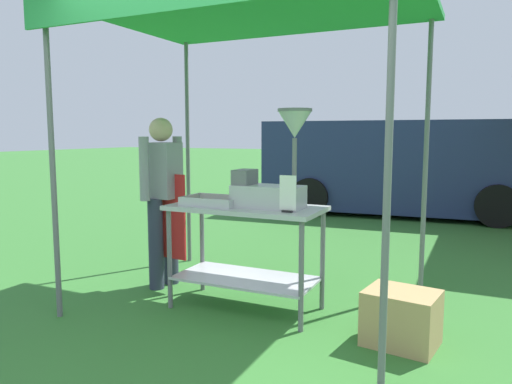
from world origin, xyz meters
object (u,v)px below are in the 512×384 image
Objects in this scene: donut_tray at (212,202)px; van_navy at (402,166)px; donut_cart at (246,234)px; stall_canopy at (251,16)px; vendor at (163,193)px; donut_fryer at (274,173)px; menu_sign at (288,196)px; supply_crate at (401,318)px.

van_navy is (0.67, 5.78, -0.02)m from donut_tray.
donut_cart is at bearing -93.95° from van_navy.
stall_canopy is 0.55× the size of van_navy.
vendor is (-0.98, 0.21, 0.27)m from donut_cart.
stall_canopy is 5.79× the size of donut_tray.
donut_cart is at bearing 12.58° from donut_tray.
donut_tray is 0.60m from donut_fryer.
menu_sign is at bearing -14.47° from vendor.
stall_canopy is 9.87× the size of menu_sign.
stall_canopy is 1.71× the size of vendor.
van_navy is at bearing 85.99° from stall_canopy.
donut_tray is 1.72m from supply_crate.
donut_cart is 1.38m from supply_crate.
vendor is at bearing 169.91° from donut_fryer.
van_navy is (0.13, 5.72, -0.28)m from donut_fryer.
donut_tray reaches higher than donut_cart.
van_navy reaches higher than menu_sign.
donut_cart is (0.00, -0.10, -1.77)m from stall_canopy.
menu_sign is at bearing -89.63° from van_navy.
supply_crate is at bearing -9.51° from vendor.
stall_canopy is 2.17× the size of donut_cart.
van_navy reaches higher than supply_crate.
van_navy is (0.39, 5.71, 0.24)m from donut_cart.
donut_cart reaches higher than supply_crate.
menu_sign is at bearing -40.07° from donut_fryer.
donut_tray is 0.30× the size of vendor.
van_navy is at bearing 88.67° from donut_fryer.
donut_tray is at bearing -96.65° from van_navy.
vendor reaches higher than menu_sign.
stall_canopy reaches higher than vendor.
stall_canopy reaches higher than supply_crate.
menu_sign is at bearing -19.74° from donut_cart.
donut_fryer is (0.54, 0.05, 0.26)m from donut_tray.
donut_tray is at bearing 176.05° from supply_crate.
menu_sign reaches higher than supply_crate.
donut_tray is 0.72m from menu_sign.
supply_crate is at bearing -11.81° from stall_canopy.
menu_sign is at bearing -30.46° from stall_canopy.
stall_canopy is at bearing 149.54° from menu_sign.
supply_crate is at bearing -81.34° from van_navy.
supply_crate is at bearing -7.54° from donut_cart.
menu_sign is (0.43, -0.16, 0.36)m from donut_cart.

